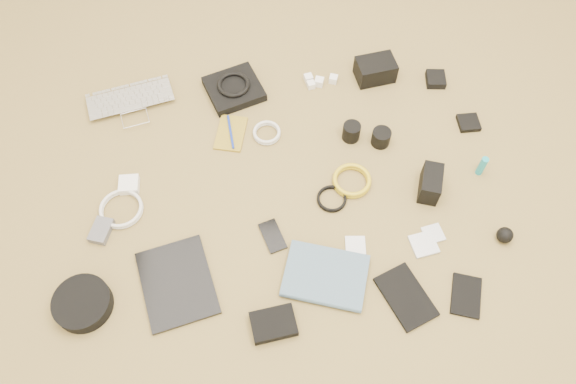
{
  "coord_description": "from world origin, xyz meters",
  "views": [
    {
      "loc": [
        -0.05,
        -0.95,
        1.64
      ],
      "look_at": [
        0.01,
        -0.02,
        0.02
      ],
      "focal_mm": 35.0,
      "sensor_mm": 36.0,
      "label": 1
    }
  ],
  "objects": [
    {
      "name": "filter_case_left",
      "position": [
        0.21,
        -0.22,
        0.0
      ],
      "size": [
        0.07,
        0.07,
        0.01
      ],
      "primitive_type": "cube",
      "rotation": [
        0.0,
        0.0,
        -0.06
      ],
      "color": "silver",
      "rests_on": "ground"
    },
    {
      "name": "headphones",
      "position": [
        -0.17,
        0.44,
        0.04
      ],
      "size": [
        0.16,
        0.16,
        0.02
      ],
      "primitive_type": "torus",
      "rotation": [
        0.0,
        0.0,
        0.4
      ],
      "color": "black",
      "rests_on": "headphone_pouch"
    },
    {
      "name": "lens_a",
      "position": [
        0.24,
        0.21,
        0.03
      ],
      "size": [
        0.08,
        0.08,
        0.07
      ],
      "primitive_type": "cylinder",
      "rotation": [
        0.0,
        0.0,
        -0.34
      ],
      "color": "black",
      "rests_on": "ground"
    },
    {
      "name": "battery_charger",
      "position": [
        -0.6,
        -0.12,
        0.01
      ],
      "size": [
        0.08,
        0.1,
        0.02
      ],
      "primitive_type": "cube",
      "rotation": [
        0.0,
        0.0,
        -0.29
      ],
      "color": "#545459",
      "rests_on": "ground"
    },
    {
      "name": "headphone_case",
      "position": [
        -0.63,
        -0.37,
        0.02
      ],
      "size": [
        0.21,
        0.21,
        0.05
      ],
      "primitive_type": "cylinder",
      "rotation": [
        0.0,
        0.0,
        0.26
      ],
      "color": "black",
      "rests_on": "ground"
    },
    {
      "name": "tablet",
      "position": [
        -0.35,
        -0.31,
        0.01
      ],
      "size": [
        0.27,
        0.32,
        0.01
      ],
      "primitive_type": "cube",
      "rotation": [
        0.0,
        0.0,
        0.27
      ],
      "color": "black",
      "rests_on": "ground"
    },
    {
      "name": "charger_a",
      "position": [
        0.11,
        0.48,
        0.01
      ],
      "size": [
        0.04,
        0.04,
        0.03
      ],
      "primitive_type": "cube",
      "rotation": [
        0.0,
        0.0,
        0.26
      ],
      "color": "white",
      "rests_on": "ground"
    },
    {
      "name": "paperback",
      "position": [
        0.08,
        -0.41,
        0.01
      ],
      "size": [
        0.29,
        0.25,
        0.02
      ],
      "primitive_type": "imported",
      "rotation": [
        0.0,
        0.0,
        1.29
      ],
      "color": "#476379",
      "rests_on": "ground"
    },
    {
      "name": "card_reader",
      "position": [
        0.68,
        0.24,
        0.01
      ],
      "size": [
        0.08,
        0.08,
        0.02
      ],
      "primitive_type": "cube",
      "rotation": [
        0.0,
        0.0,
        0.05
      ],
      "color": "black",
      "rests_on": "ground"
    },
    {
      "name": "pen_blue",
      "position": [
        -0.18,
        0.25,
        0.01
      ],
      "size": [
        0.03,
        0.14,
        0.01
      ],
      "primitive_type": "cylinder",
      "rotation": [
        1.57,
        0.0,
        0.12
      ],
      "color": "#152EAB",
      "rests_on": "notebook_olive"
    },
    {
      "name": "cable_white_a",
      "position": [
        -0.06,
        0.24,
        0.01
      ],
      "size": [
        0.12,
        0.12,
        0.01
      ],
      "primitive_type": "torus",
      "rotation": [
        0.0,
        0.0,
        0.23
      ],
      "color": "silver",
      "rests_on": "ground"
    },
    {
      "name": "lens_b",
      "position": [
        0.34,
        0.18,
        0.03
      ],
      "size": [
        0.08,
        0.08,
        0.06
      ],
      "primitive_type": "cylinder",
      "rotation": [
        0.0,
        0.0,
        0.28
      ],
      "color": "black",
      "rests_on": "ground"
    },
    {
      "name": "lens_cleaner",
      "position": [
        0.67,
        0.03,
        0.04
      ],
      "size": [
        0.03,
        0.03,
        0.08
      ],
      "primitive_type": "cylinder",
      "rotation": [
        0.0,
        0.0,
        0.25
      ],
      "color": "teal",
      "rests_on": "ground"
    },
    {
      "name": "charger_d",
      "position": [
        0.15,
        0.46,
        0.01
      ],
      "size": [
        0.04,
        0.04,
        0.03
      ],
      "primitive_type": "cube",
      "rotation": [
        0.0,
        0.0,
        -0.32
      ],
      "color": "white",
      "rests_on": "ground"
    },
    {
      "name": "filter_case_right",
      "position": [
        0.46,
        -0.19,
        0.0
      ],
      "size": [
        0.07,
        0.07,
        0.01
      ],
      "primitive_type": "cube",
      "rotation": [
        0.0,
        0.0,
        0.23
      ],
      "color": "silver",
      "rests_on": "ground"
    },
    {
      "name": "drive_case",
      "position": [
        -0.06,
        -0.46,
        0.02
      ],
      "size": [
        0.14,
        0.11,
        0.03
      ],
      "primitive_type": "cube",
      "rotation": [
        0.0,
        0.0,
        0.17
      ],
      "color": "black",
      "rests_on": "ground"
    },
    {
      "name": "phone",
      "position": [
        -0.05,
        -0.17,
        0.0
      ],
      "size": [
        0.09,
        0.13,
        0.01
      ],
      "primitive_type": "cube",
      "rotation": [
        0.0,
        0.0,
        0.34
      ],
      "color": "black",
      "rests_on": "ground"
    },
    {
      "name": "lens_pouch",
      "position": [
        0.59,
        0.45,
        0.01
      ],
      "size": [
        0.07,
        0.08,
        0.03
      ],
      "primitive_type": "cube",
      "rotation": [
        0.0,
        0.0,
        -0.08
      ],
      "color": "black",
      "rests_on": "ground"
    },
    {
      "name": "laptop",
      "position": [
        -0.54,
        0.38,
        0.01
      ],
      "size": [
        0.36,
        0.29,
        0.02
      ],
      "primitive_type": "imported",
      "rotation": [
        0.0,
        0.0,
        0.26
      ],
      "color": "silver",
      "rests_on": "ground"
    },
    {
      "name": "cable_white_b",
      "position": [
        -0.55,
        -0.04,
        0.01
      ],
      "size": [
        0.18,
        0.18,
        0.01
      ],
      "primitive_type": "torus",
      "rotation": [
        0.0,
        0.0,
        0.29
      ],
      "color": "silver",
      "rests_on": "ground"
    },
    {
      "name": "charger_b",
      "position": [
        0.12,
        0.45,
        0.01
      ],
      "size": [
        0.03,
        0.03,
        0.03
      ],
      "primitive_type": "cube",
      "rotation": [
        0.0,
        0.0,
        0.27
      ],
      "color": "white",
      "rests_on": "ground"
    },
    {
      "name": "filter_case_mid",
      "position": [
        0.43,
        -0.23,
        0.01
      ],
      "size": [
        0.09,
        0.09,
        0.01
      ],
      "primitive_type": "cube",
      "rotation": [
        0.0,
        0.0,
        0.21
      ],
      "color": "silver",
      "rests_on": "ground"
    },
    {
      "name": "power_brick",
      "position": [
        -0.53,
        0.05,
        0.01
      ],
      "size": [
        0.07,
        0.07,
        0.03
      ],
      "primitive_type": "cube",
      "rotation": [
        0.0,
        0.0,
        0.02
      ],
      "color": "white",
      "rests_on": "ground"
    },
    {
      "name": "cable_yellow",
      "position": [
        0.22,
        0.02,
        0.01
      ],
      "size": [
        0.17,
        0.17,
        0.01
      ],
      "primitive_type": "torus",
      "rotation": [
        0.0,
        0.0,
        -0.35
      ],
      "color": "gold",
      "rests_on": "ground"
    },
    {
      "name": "dslr_camera",
      "position": [
        0.37,
        0.48,
        0.04
      ],
      "size": [
        0.16,
        0.12,
        0.08
      ],
      "primitive_type": "cube",
      "rotation": [
        0.0,
        0.0,
        0.19
      ],
      "color": "black",
      "rests_on": "ground"
    },
    {
      "name": "notebook_olive",
      "position": [
        -0.18,
        0.25,
        0.0
      ],
      "size": [
        0.13,
        0.17,
        0.01
      ],
      "primitive_type": "cube",
      "rotation": [
        0.0,
        0.0,
        -0.2
      ],
      "color": "olive",
      "rests_on": "ground"
    },
    {
      "name": "notebook_black_b",
      "position": [
        0.53,
        -0.4,
        0.01
      ],
      "size": [
        0.12,
        0.15,
        0.01
      ],
      "primitive_type": "cube",
      "rotation": [
        0.0,
        0.0,
        -0.28
      ],
      "color": "black",
      "rests_on": "ground"
    },
    {
      "name": "flash",
      "position": [
        0.48,
        -0.03,
        0.04
      ],
      "size": [
        0.09,
        0.13,
        0.09
      ],
      "primitive_type": "cube",
      "rotation": [
        0.0,
        0.0,
        -0.28
      ],
      "color": "black",
      "rests_on": "ground"
    },
    {
      "name": "charger_c",
      "position": [
        0.21,
        0.47,
        0.01
      ],
      "size": [
        0.04,
        0.04,
        0.03
      ],
      "primitive_type": "cube",
      "rotation": [
        0.0,
        0.0,
        -0.32
      ],
      "color": "white",
      "rests_on": "ground"
    },
    {
      "name": "air_blower",
      "position": [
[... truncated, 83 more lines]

